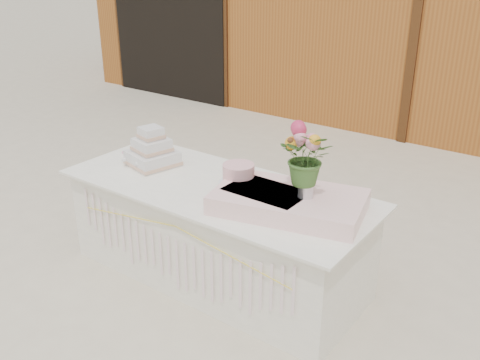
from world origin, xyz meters
name	(u,v)px	position (x,y,z in m)	size (l,w,h in m)	color
ground	(218,275)	(0.00, 0.00, 0.00)	(80.00, 80.00, 0.00)	beige
barn	(463,1)	(-0.01, 5.99, 1.68)	(12.60, 4.60, 3.30)	#94561F
cake_table	(217,232)	(0.00, 0.00, 0.39)	(2.40, 1.00, 0.77)	white
wedding_cake	(152,152)	(-0.69, 0.04, 0.88)	(0.43, 0.43, 0.32)	silver
pink_cake_stand	(239,176)	(0.18, 0.03, 0.89)	(0.29, 0.29, 0.21)	white
satin_runner	(289,202)	(0.63, -0.01, 0.83)	(0.99, 0.57, 0.12)	#FFCDCD
flower_vase	(306,187)	(0.75, 0.00, 0.96)	(0.10, 0.10, 0.14)	silver
bouquet	(308,150)	(0.75, 0.00, 1.22)	(0.33, 0.29, 0.37)	#386126
loose_flowers	(135,152)	(-1.01, 0.14, 0.78)	(0.14, 0.33, 0.02)	pink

